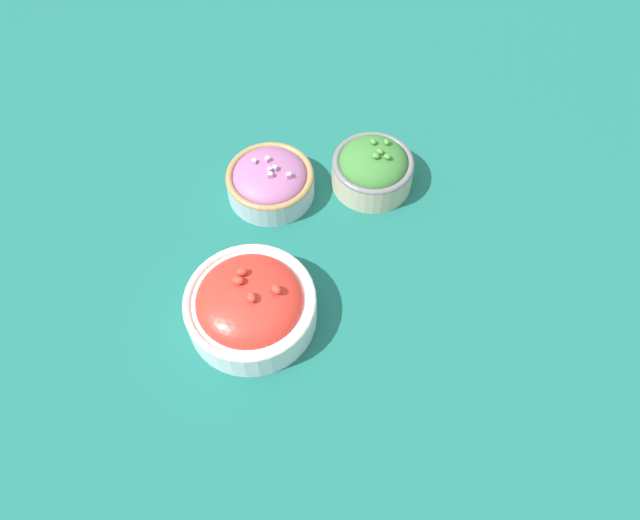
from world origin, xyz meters
TOP-DOWN VIEW (x-y plane):
  - ground_plane at (0.00, 0.00)m, footprint 3.00×3.00m
  - bowl_broccoli at (0.19, -0.09)m, footprint 0.14×0.14m
  - bowl_cherry_tomatoes at (-0.09, 0.10)m, footprint 0.20×0.20m
  - bowl_red_onion at (0.16, 0.09)m, footprint 0.15×0.15m

SIDE VIEW (x-z plane):
  - ground_plane at x=0.00m, z-range 0.00..0.00m
  - bowl_red_onion at x=0.16m, z-range 0.00..0.07m
  - bowl_broccoli at x=0.19m, z-range -0.01..0.08m
  - bowl_cherry_tomatoes at x=-0.09m, z-range -0.01..0.09m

